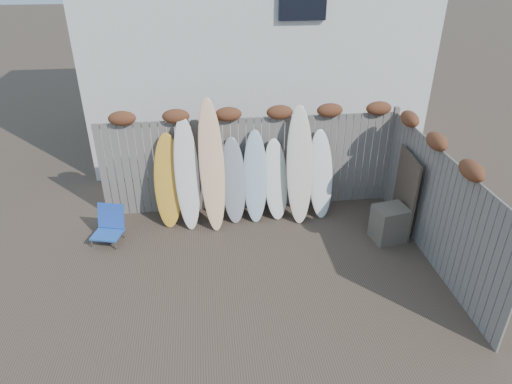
{
  "coord_description": "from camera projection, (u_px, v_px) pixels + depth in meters",
  "views": [
    {
      "loc": [
        -0.85,
        -6.04,
        5.03
      ],
      "look_at": [
        0.0,
        1.2,
        1.0
      ],
      "focal_mm": 32.0,
      "sensor_mm": 36.0,
      "label": 1
    }
  ],
  "objects": [
    {
      "name": "beach_chair",
      "position": [
        109.0,
        225.0,
        8.6
      ],
      "size": [
        0.64,
        0.66,
        0.69
      ],
      "color": "blue",
      "rests_on": "ground"
    },
    {
      "name": "back_fence",
      "position": [
        252.0,
        156.0,
        9.28
      ],
      "size": [
        6.05,
        0.28,
        2.24
      ],
      "color": "slate",
      "rests_on": "ground"
    },
    {
      "name": "ground",
      "position": [
        264.0,
        277.0,
        7.77
      ],
      "size": [
        80.0,
        80.0,
        0.0
      ],
      "primitive_type": "plane",
      "color": "#493A2D"
    },
    {
      "name": "surfboard_1",
      "position": [
        187.0,
        174.0,
        8.81
      ],
      "size": [
        0.52,
        0.79,
        2.14
      ],
      "primitive_type": "ellipsoid",
      "rotation": [
        -0.31,
        0.0,
        0.07
      ],
      "color": "silver",
      "rests_on": "ground"
    },
    {
      "name": "surfboard_6",
      "position": [
        300.0,
        165.0,
        9.0
      ],
      "size": [
        0.57,
        0.83,
        2.27
      ],
      "primitive_type": "ellipsoid",
      "rotation": [
        -0.31,
        0.0,
        -0.06
      ],
      "color": "beige",
      "rests_on": "ground"
    },
    {
      "name": "surfboard_2",
      "position": [
        212.0,
        166.0,
        8.74
      ],
      "size": [
        0.55,
        0.9,
        2.48
      ],
      "primitive_type": "ellipsoid",
      "rotation": [
        -0.31,
        0.0,
        0.07
      ],
      "color": "#FFBB99",
      "rests_on": "ground"
    },
    {
      "name": "surfboard_3",
      "position": [
        233.0,
        181.0,
        9.06
      ],
      "size": [
        0.51,
        0.63,
        1.68
      ],
      "primitive_type": "ellipsoid",
      "rotation": [
        -0.31,
        0.0,
        0.04
      ],
      "color": "gray",
      "rests_on": "ground"
    },
    {
      "name": "house",
      "position": [
        251.0,
        20.0,
        11.92
      ],
      "size": [
        8.5,
        5.5,
        6.33
      ],
      "color": "silver",
      "rests_on": "ground"
    },
    {
      "name": "surfboard_0",
      "position": [
        168.0,
        181.0,
        8.91
      ],
      "size": [
        0.59,
        0.69,
        1.82
      ],
      "primitive_type": "ellipsoid",
      "rotation": [
        -0.31,
        0.0,
        -0.08
      ],
      "color": "gold",
      "rests_on": "ground"
    },
    {
      "name": "surfboard_4",
      "position": [
        255.0,
        177.0,
        9.08
      ],
      "size": [
        0.52,
        0.68,
        1.8
      ],
      "primitive_type": "ellipsoid",
      "rotation": [
        -0.31,
        0.0,
        -0.07
      ],
      "color": "#A0BBC8",
      "rests_on": "ground"
    },
    {
      "name": "surfboard_5",
      "position": [
        276.0,
        180.0,
        9.18
      ],
      "size": [
        0.54,
        0.63,
        1.61
      ],
      "primitive_type": "ellipsoid",
      "rotation": [
        -0.31,
        0.0,
        0.1
      ],
      "color": "silver",
      "rests_on": "ground"
    },
    {
      "name": "right_fence",
      "position": [
        437.0,
        201.0,
        7.74
      ],
      "size": [
        0.28,
        4.4,
        2.24
      ],
      "color": "slate",
      "rests_on": "ground"
    },
    {
      "name": "wooden_crate",
      "position": [
        389.0,
        223.0,
        8.6
      ],
      "size": [
        0.67,
        0.59,
        0.69
      ],
      "primitive_type": "cube",
      "rotation": [
        0.0,
        0.0,
        0.19
      ],
      "color": "#6C5951",
      "rests_on": "ground"
    },
    {
      "name": "surfboard_7",
      "position": [
        321.0,
        174.0,
        9.23
      ],
      "size": [
        0.51,
        0.64,
        1.75
      ],
      "primitive_type": "ellipsoid",
      "rotation": [
        -0.31,
        0.0,
        0.03
      ],
      "color": "white",
      "rests_on": "ground"
    },
    {
      "name": "lattice_panel",
      "position": [
        405.0,
        193.0,
        8.72
      ],
      "size": [
        0.13,
        1.06,
        1.58
      ],
      "primitive_type": "cube",
      "rotation": [
        0.0,
        0.0,
        -0.09
      ],
      "color": "#4B3B2E",
      "rests_on": "ground"
    }
  ]
}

